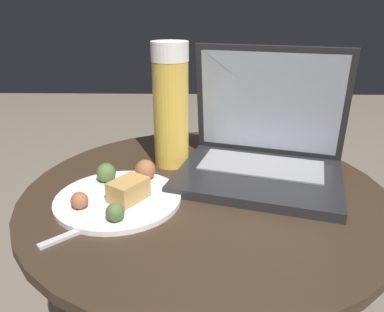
{
  "coord_description": "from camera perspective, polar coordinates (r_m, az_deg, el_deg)",
  "views": [
    {
      "loc": [
        -0.01,
        -0.64,
        0.82
      ],
      "look_at": [
        -0.02,
        -0.01,
        0.56
      ],
      "focal_mm": 35.0,
      "sensor_mm": 36.0,
      "label": 1
    }
  ],
  "objects": [
    {
      "name": "snack_plate",
      "position": [
        0.68,
        -10.9,
        -5.6
      ],
      "size": [
        0.22,
        0.22,
        0.05
      ],
      "color": "white",
      "rests_on": "table"
    },
    {
      "name": "laptop",
      "position": [
        0.77,
        10.67,
        0.8
      ],
      "size": [
        0.37,
        0.32,
        0.25
      ],
      "color": "#232326",
      "rests_on": "table"
    },
    {
      "name": "table",
      "position": [
        0.78,
        1.9,
        -13.13
      ],
      "size": [
        0.68,
        0.68,
        0.49
      ],
      "color": "#515156",
      "rests_on": "ground_plane"
    },
    {
      "name": "beer_glass",
      "position": [
        0.78,
        -3.24,
        7.66
      ],
      "size": [
        0.08,
        0.08,
        0.26
      ],
      "color": "gold",
      "rests_on": "table"
    },
    {
      "name": "fork",
      "position": [
        0.63,
        -12.89,
        -9.45
      ],
      "size": [
        0.15,
        0.14,
        0.01
      ],
      "color": "silver",
      "rests_on": "table"
    }
  ]
}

